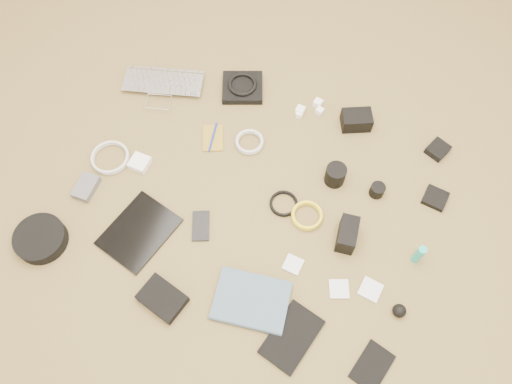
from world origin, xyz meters
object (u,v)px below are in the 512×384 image
(headphone_case, at_px, (41,239))
(laptop, at_px, (161,92))
(dslr_camera, at_px, (356,120))
(phone, at_px, (201,226))
(paperback, at_px, (245,328))
(tablet, at_px, (139,232))

(headphone_case, bearing_deg, laptop, 80.43)
(dslr_camera, distance_m, phone, 0.77)
(laptop, xyz_separation_m, phone, (0.39, -0.52, -0.01))
(laptop, xyz_separation_m, headphone_case, (-0.13, -0.76, 0.01))
(dslr_camera, xyz_separation_m, paperback, (-0.14, -0.93, -0.02))
(tablet, bearing_deg, headphone_case, -138.49)
(laptop, bearing_deg, headphone_case, -113.38)
(laptop, distance_m, headphone_case, 0.78)
(paperback, bearing_deg, tablet, 61.61)
(laptop, xyz_separation_m, dslr_camera, (0.82, 0.12, 0.02))
(paperback, bearing_deg, laptop, 33.58)
(dslr_camera, bearing_deg, phone, -146.80)
(tablet, height_order, paperback, paperback)
(phone, xyz_separation_m, paperback, (0.28, -0.30, 0.01))
(dslr_camera, height_order, headphone_case, dslr_camera)
(phone, bearing_deg, headphone_case, -175.70)
(laptop, height_order, dslr_camera, dslr_camera)
(phone, height_order, paperback, paperback)
(phone, relative_size, paperback, 0.48)
(tablet, height_order, phone, tablet)
(headphone_case, height_order, paperback, headphone_case)
(paperback, bearing_deg, phone, 37.39)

